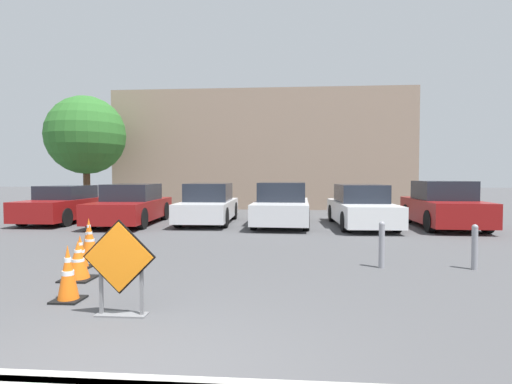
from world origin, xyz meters
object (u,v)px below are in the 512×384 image
object	(u,v)px
traffic_cone_third	(80,252)
parked_car_second	(132,205)
traffic_cone_fourth	(90,241)
traffic_cone_fifth	(89,234)
parked_car_fifth	(361,207)
parked_car_sixth	(443,206)
parked_car_third	(208,205)
traffic_cone_second	(78,261)
bollard_second	(475,246)
traffic_cone_nearest	(68,274)
parked_car_fourth	(282,205)
parked_car_nearest	(65,205)
bollard_nearest	(382,243)
road_closed_sign	(120,266)

from	to	relation	value
traffic_cone_third	parked_car_second	bearing A→B (deg)	104.12
traffic_cone_fourth	parked_car_second	size ratio (longest dim) A/B	0.15
traffic_cone_fifth	parked_car_fifth	distance (m)	8.84
parked_car_sixth	parked_car_third	bearing A→B (deg)	-3.29
traffic_cone_second	bollard_second	xyz separation A→B (m)	(7.09, 1.30, 0.13)
traffic_cone_nearest	parked_car_fourth	world-z (taller)	parked_car_fourth
traffic_cone_nearest	parked_car_fifth	size ratio (longest dim) A/B	0.17
traffic_cone_nearest	parked_car_nearest	bearing A→B (deg)	120.19
traffic_cone_nearest	bollard_nearest	xyz separation A→B (m)	(4.91, 2.41, 0.09)
traffic_cone_fifth	parked_car_sixth	world-z (taller)	parked_car_sixth
parked_car_fourth	bollard_nearest	bearing A→B (deg)	108.90
traffic_cone_nearest	bollard_nearest	world-z (taller)	bollard_nearest
bollard_nearest	traffic_cone_second	bearing A→B (deg)	-166.41
traffic_cone_nearest	traffic_cone_third	distance (m)	2.15
traffic_cone_fourth	bollard_second	size ratio (longest dim) A/B	0.81
bollard_nearest	road_closed_sign	bearing A→B (deg)	-142.73
traffic_cone_nearest	parked_car_fourth	bearing A→B (deg)	72.12
traffic_cone_nearest	parked_car_sixth	distance (m)	12.10
traffic_cone_fifth	parked_car_sixth	distance (m)	11.20
traffic_cone_fourth	parked_car_fourth	xyz separation A→B (m)	(4.16, 5.95, 0.37)
parked_car_fifth	bollard_second	xyz separation A→B (m)	(0.96, -6.37, -0.22)
parked_car_sixth	traffic_cone_nearest	bearing A→B (deg)	47.28
traffic_cone_third	parked_car_sixth	distance (m)	11.49
traffic_cone_fourth	parked_car_third	size ratio (longest dim) A/B	0.16
traffic_cone_third	traffic_cone_nearest	bearing A→B (deg)	-65.87
bollard_nearest	parked_car_sixth	bearing A→B (deg)	60.74
traffic_cone_fourth	parked_car_sixth	xyz separation A→B (m)	(9.67, 5.63, 0.39)
traffic_cone_fourth	bollard_second	distance (m)	7.90
parked_car_nearest	parked_car_third	world-z (taller)	parked_car_third
parked_car_nearest	parked_car_sixth	world-z (taller)	parked_car_sixth
traffic_cone_fifth	traffic_cone_third	bearing A→B (deg)	-66.99
traffic_cone_third	parked_car_sixth	size ratio (longest dim) A/B	0.15
traffic_cone_second	bollard_nearest	size ratio (longest dim) A/B	0.74
parked_car_second	traffic_cone_fifth	bearing A→B (deg)	97.76
parked_car_second	parked_car_third	size ratio (longest dim) A/B	1.08
traffic_cone_fifth	parked_car_nearest	world-z (taller)	parked_car_nearest
road_closed_sign	traffic_cone_second	xyz separation A→B (m)	(-1.46, 1.68, -0.32)
traffic_cone_nearest	parked_car_nearest	world-z (taller)	parked_car_nearest
traffic_cone_second	parked_car_fifth	world-z (taller)	parked_car_fifth
parked_car_fourth	parked_car_sixth	xyz separation A→B (m)	(5.52, -0.32, 0.03)
traffic_cone_third	parked_car_sixth	xyz separation A→B (m)	(9.30, 6.73, 0.42)
bollard_second	traffic_cone_second	bearing A→B (deg)	-169.62
traffic_cone_third	traffic_cone_fifth	world-z (taller)	traffic_cone_fifth
parked_car_fifth	bollard_nearest	bearing A→B (deg)	81.48
parked_car_fifth	bollard_nearest	distance (m)	6.42
road_closed_sign	bollard_nearest	xyz separation A→B (m)	(3.91, 2.97, -0.17)
parked_car_fifth	traffic_cone_nearest	bearing A→B (deg)	55.43
parked_car_third	bollard_nearest	distance (m)	8.43
road_closed_sign	parked_car_fifth	distance (m)	10.44
parked_car_second	parked_car_third	world-z (taller)	parked_car_third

